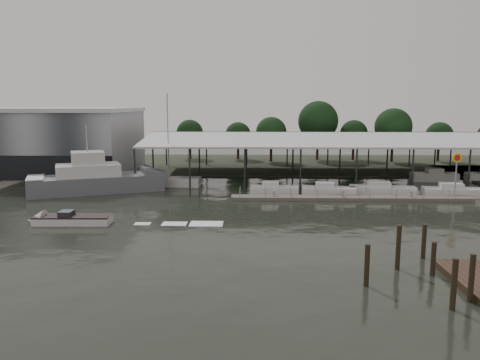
{
  "coord_description": "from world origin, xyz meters",
  "views": [
    {
      "loc": [
        3.34,
        -43.99,
        11.1
      ],
      "look_at": [
        2.04,
        8.82,
        2.5
      ],
      "focal_mm": 35.0,
      "sensor_mm": 36.0,
      "label": 1
    }
  ],
  "objects_px": {
    "shell_fuel_sign": "(456,167)",
    "speedboat_underway": "(66,220)",
    "grey_trawler": "(98,179)",
    "white_sailboat": "(165,181)"
  },
  "relations": [
    {
      "from": "speedboat_underway",
      "to": "shell_fuel_sign",
      "type": "bearing_deg",
      "value": -165.19
    },
    {
      "from": "shell_fuel_sign",
      "to": "speedboat_underway",
      "type": "distance_m",
      "value": 42.84
    },
    {
      "from": "shell_fuel_sign",
      "to": "white_sailboat",
      "type": "xyz_separation_m",
      "value": [
        -35.57,
        8.96,
        -3.28
      ]
    },
    {
      "from": "shell_fuel_sign",
      "to": "grey_trawler",
      "type": "xyz_separation_m",
      "value": [
        -43.3,
        4.51,
        -2.35
      ]
    },
    {
      "from": "grey_trawler",
      "to": "white_sailboat",
      "type": "distance_m",
      "value": 8.96
    },
    {
      "from": "white_sailboat",
      "to": "speedboat_underway",
      "type": "bearing_deg",
      "value": -101.07
    },
    {
      "from": "shell_fuel_sign",
      "to": "speedboat_underway",
      "type": "xyz_separation_m",
      "value": [
        -41.01,
        -11.84,
        -3.53
      ]
    },
    {
      "from": "white_sailboat",
      "to": "speedboat_underway",
      "type": "xyz_separation_m",
      "value": [
        -5.44,
        -20.8,
        -0.25
      ]
    },
    {
      "from": "grey_trawler",
      "to": "white_sailboat",
      "type": "bearing_deg",
      "value": 7.98
    },
    {
      "from": "white_sailboat",
      "to": "speedboat_underway",
      "type": "height_order",
      "value": "white_sailboat"
    }
  ]
}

